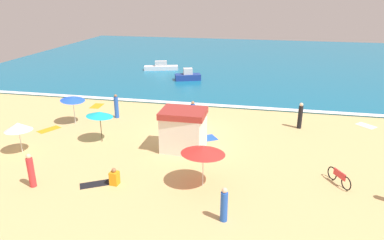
# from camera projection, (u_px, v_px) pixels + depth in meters

# --- Properties ---
(ground_plane) EXTENTS (60.00, 60.00, 0.00)m
(ground_plane) POSITION_uv_depth(u_px,v_px,m) (186.00, 132.00, 25.15)
(ground_plane) COLOR #D8B775
(ocean_water) EXTENTS (60.00, 44.00, 0.10)m
(ocean_water) POSITION_uv_depth(u_px,v_px,m) (230.00, 60.00, 50.85)
(ocean_water) COLOR #146B93
(ocean_water) RESTS_ON ground_plane
(wave_breaker_foam) EXTENTS (57.00, 0.70, 0.01)m
(wave_breaker_foam) POSITION_uv_depth(u_px,v_px,m) (202.00, 104.00, 30.90)
(wave_breaker_foam) COLOR white
(wave_breaker_foam) RESTS_ON ocean_water
(lifeguard_cabana) EXTENTS (2.71, 2.18, 2.62)m
(lifeguard_cabana) POSITION_uv_depth(u_px,v_px,m) (183.00, 130.00, 21.94)
(lifeguard_cabana) COLOR white
(lifeguard_cabana) RESTS_ON ground_plane
(beach_umbrella_0) EXTENTS (2.43, 2.42, 2.15)m
(beach_umbrella_0) POSITION_uv_depth(u_px,v_px,m) (100.00, 114.00, 23.01)
(beach_umbrella_0) COLOR #4C3823
(beach_umbrella_0) RESTS_ON ground_plane
(beach_umbrella_1) EXTENTS (2.29, 2.30, 1.98)m
(beach_umbrella_1) POSITION_uv_depth(u_px,v_px,m) (18.00, 127.00, 21.49)
(beach_umbrella_1) COLOR silver
(beach_umbrella_1) RESTS_ON ground_plane
(beach_umbrella_3) EXTENTS (2.26, 2.25, 2.21)m
(beach_umbrella_3) POSITION_uv_depth(u_px,v_px,m) (73.00, 98.00, 26.09)
(beach_umbrella_3) COLOR silver
(beach_umbrella_3) RESTS_ON ground_plane
(beach_umbrella_4) EXTENTS (2.93, 2.94, 2.22)m
(beach_umbrella_4) POSITION_uv_depth(u_px,v_px,m) (203.00, 151.00, 17.65)
(beach_umbrella_4) COLOR silver
(beach_umbrella_4) RESTS_ON ground_plane
(parked_bicycle) EXTENTS (0.92, 1.63, 0.76)m
(parked_bicycle) POSITION_uv_depth(u_px,v_px,m) (339.00, 177.00, 18.35)
(parked_bicycle) COLOR black
(parked_bicycle) RESTS_ON ground_plane
(beachgoer_0) EXTENTS (0.45, 0.45, 0.93)m
(beachgoer_0) POSITION_uv_depth(u_px,v_px,m) (114.00, 177.00, 18.31)
(beachgoer_0) COLOR orange
(beachgoer_0) RESTS_ON ground_plane
(beachgoer_1) EXTENTS (0.43, 0.43, 1.89)m
(beachgoer_1) POSITION_uv_depth(u_px,v_px,m) (116.00, 107.00, 27.72)
(beachgoer_1) COLOR blue
(beachgoer_1) RESTS_ON ground_plane
(beachgoer_2) EXTENTS (0.48, 0.48, 1.71)m
(beachgoer_2) POSITION_uv_depth(u_px,v_px,m) (188.00, 117.00, 25.77)
(beachgoer_2) COLOR white
(beachgoer_2) RESTS_ON ground_plane
(beachgoer_3) EXTENTS (0.38, 0.38, 1.82)m
(beachgoer_3) POSITION_uv_depth(u_px,v_px,m) (31.00, 171.00, 17.96)
(beachgoer_3) COLOR red
(beachgoer_3) RESTS_ON ground_plane
(beachgoer_6) EXTENTS (0.46, 0.46, 1.70)m
(beachgoer_6) POSITION_uv_depth(u_px,v_px,m) (193.00, 113.00, 26.66)
(beachgoer_6) COLOR blue
(beachgoer_6) RESTS_ON ground_plane
(beachgoer_7) EXTENTS (0.39, 0.39, 1.91)m
(beachgoer_7) POSITION_uv_depth(u_px,v_px,m) (300.00, 116.00, 25.59)
(beachgoer_7) COLOR black
(beachgoer_7) RESTS_ON ground_plane
(beachgoer_8) EXTENTS (0.44, 0.44, 1.63)m
(beachgoer_8) POSITION_uv_depth(u_px,v_px,m) (224.00, 205.00, 15.29)
(beachgoer_8) COLOR blue
(beachgoer_8) RESTS_ON ground_plane
(beach_towel_0) EXTENTS (1.52, 1.52, 0.01)m
(beach_towel_0) POSITION_uv_depth(u_px,v_px,m) (366.00, 126.00, 26.35)
(beach_towel_0) COLOR white
(beach_towel_0) RESTS_ON ground_plane
(beach_towel_1) EXTENTS (1.84, 1.43, 0.01)m
(beach_towel_1) POSITION_uv_depth(u_px,v_px,m) (97.00, 184.00, 18.47)
(beach_towel_1) COLOR black
(beach_towel_1) RESTS_ON ground_plane
(beach_towel_2) EXTENTS (1.36, 1.73, 0.01)m
(beach_towel_2) POSITION_uv_depth(u_px,v_px,m) (49.00, 129.00, 25.62)
(beach_towel_2) COLOR orange
(beach_towel_2) RESTS_ON ground_plane
(beach_towel_3) EXTENTS (1.28, 1.35, 0.01)m
(beach_towel_3) POSITION_uv_depth(u_px,v_px,m) (210.00, 138.00, 24.19)
(beach_towel_3) COLOR blue
(beach_towel_3) RESTS_ON ground_plane
(beach_towel_4) EXTENTS (0.92, 1.46, 0.01)m
(beach_towel_4) POSITION_uv_depth(u_px,v_px,m) (97.00, 106.00, 30.79)
(beach_towel_4) COLOR orange
(beach_towel_4) RESTS_ON ground_plane
(small_boat_0) EXTENTS (4.24, 2.13, 1.12)m
(small_boat_0) POSITION_uv_depth(u_px,v_px,m) (161.00, 67.00, 43.93)
(small_boat_0) COLOR white
(small_boat_0) RESTS_ON ocean_water
(small_boat_1) EXTENTS (2.99, 2.05, 1.30)m
(small_boat_1) POSITION_uv_depth(u_px,v_px,m) (188.00, 76.00, 39.09)
(small_boat_1) COLOR navy
(small_boat_1) RESTS_ON ocean_water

